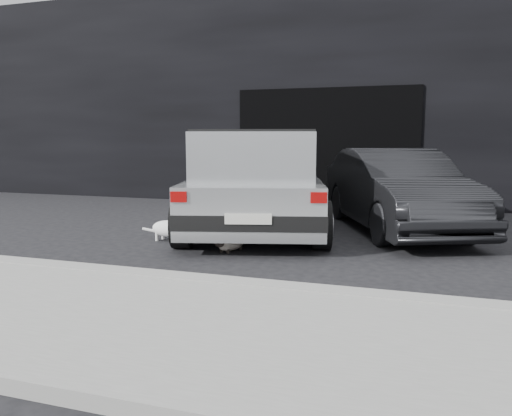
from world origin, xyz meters
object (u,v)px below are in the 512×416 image
(cat_white, at_px, (171,228))
(second_car, at_px, (396,190))
(cat_siamese, at_px, (229,244))
(silver_hatchback, at_px, (257,176))

(cat_white, bearing_deg, second_car, 132.22)
(cat_siamese, bearing_deg, cat_white, -1.56)
(silver_hatchback, distance_m, cat_siamese, 1.85)
(cat_siamese, relative_size, cat_white, 0.79)
(cat_white, bearing_deg, silver_hatchback, 155.39)
(silver_hatchback, distance_m, second_car, 2.29)
(cat_siamese, bearing_deg, silver_hatchback, -66.61)
(second_car, bearing_deg, silver_hatchback, 173.40)
(cat_siamese, height_order, cat_white, cat_white)
(silver_hatchback, xyz_separation_m, cat_siamese, (0.15, -1.67, -0.78))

